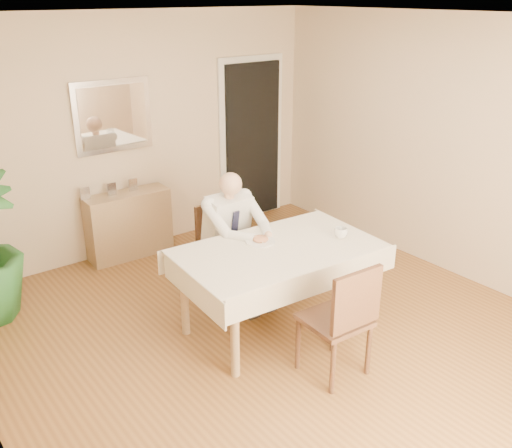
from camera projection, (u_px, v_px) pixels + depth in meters
room at (283, 196)px, 4.40m from camera, size 5.00×5.02×2.60m
doorway at (252, 142)px, 7.20m from camera, size 0.96×0.07×2.10m
mirror at (113, 116)px, 5.97m from camera, size 0.86×0.04×0.76m
dining_table at (278, 257)px, 4.85m from camera, size 1.78×1.13×0.75m
chair_far at (221, 243)px, 5.57m from camera, size 0.43×0.43×0.87m
chair_near at (343, 316)px, 4.22m from camera, size 0.47×0.47×0.95m
seated_man at (237, 233)px, 5.28m from camera, size 0.48×0.72×1.24m
plate at (260, 241)px, 4.93m from camera, size 0.26×0.26×0.02m
food at (260, 239)px, 4.92m from camera, size 0.14×0.14×0.06m
knife at (268, 241)px, 4.90m from camera, size 0.01×0.13×0.01m
fork at (261, 243)px, 4.85m from camera, size 0.01×0.13×0.01m
coffee_mug at (341, 233)px, 5.00m from camera, size 0.14×0.14×0.09m
sideboard at (129, 225)px, 6.31m from camera, size 0.93×0.34×0.74m
photo_frame_left at (85, 194)px, 5.94m from camera, size 0.10×0.02×0.14m
photo_frame_center at (112, 189)px, 6.08m from camera, size 0.10×0.02×0.14m
photo_frame_right at (133, 185)px, 6.22m from camera, size 0.10×0.02×0.14m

